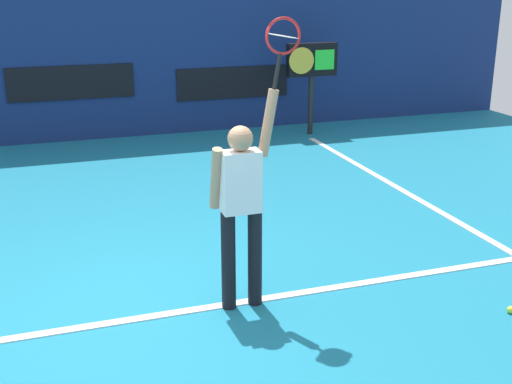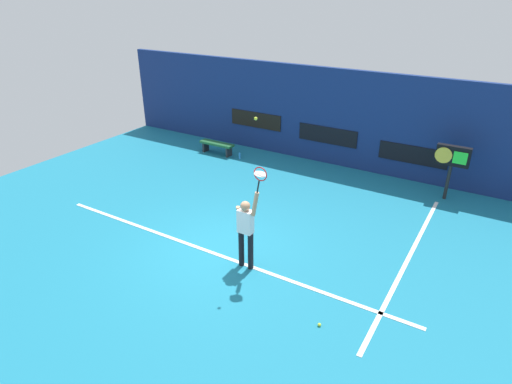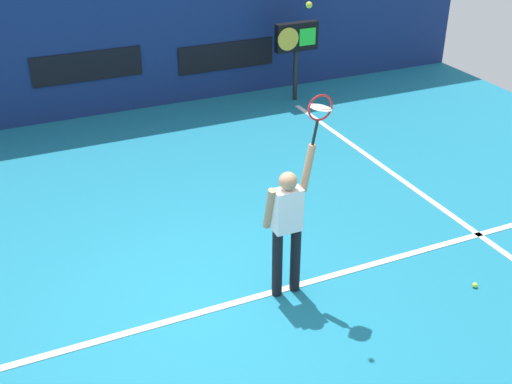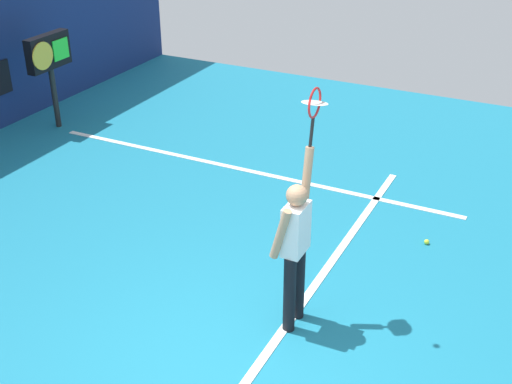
{
  "view_description": "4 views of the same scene",
  "coord_description": "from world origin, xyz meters",
  "px_view_note": "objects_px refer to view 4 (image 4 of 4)",
  "views": [
    {
      "loc": [
        -0.65,
        -5.48,
        2.92
      ],
      "look_at": [
        1.14,
        -0.16,
        1.06
      ],
      "focal_mm": 46.56,
      "sensor_mm": 36.0,
      "label": 1
    },
    {
      "loc": [
        5.48,
        -7.22,
        5.91
      ],
      "look_at": [
        0.77,
        0.55,
        1.54
      ],
      "focal_mm": 30.34,
      "sensor_mm": 36.0,
      "label": 2
    },
    {
      "loc": [
        -2.06,
        -6.08,
        5.01
      ],
      "look_at": [
        0.78,
        0.22,
        1.25
      ],
      "focal_mm": 45.21,
      "sensor_mm": 36.0,
      "label": 3
    },
    {
      "loc": [
        -4.47,
        -2.49,
        4.71
      ],
      "look_at": [
        0.98,
        0.21,
        1.51
      ],
      "focal_mm": 47.4,
      "sensor_mm": 36.0,
      "label": 4
    }
  ],
  "objects_px": {
    "spare_ball": "(427,242)",
    "scoreboard_clock": "(49,56)",
    "tennis_racket": "(314,106)",
    "tennis_player": "(295,244)"
  },
  "relations": [
    {
      "from": "tennis_player",
      "to": "tennis_racket",
      "type": "bearing_deg",
      "value": -0.66
    },
    {
      "from": "tennis_racket",
      "to": "spare_ball",
      "type": "relative_size",
      "value": 9.16
    },
    {
      "from": "tennis_racket",
      "to": "scoreboard_clock",
      "type": "height_order",
      "value": "tennis_racket"
    },
    {
      "from": "spare_ball",
      "to": "scoreboard_clock",
      "type": "bearing_deg",
      "value": 81.62
    },
    {
      "from": "scoreboard_clock",
      "to": "spare_ball",
      "type": "distance_m",
      "value": 7.24
    },
    {
      "from": "tennis_player",
      "to": "spare_ball",
      "type": "bearing_deg",
      "value": -22.34
    },
    {
      "from": "tennis_racket",
      "to": "scoreboard_clock",
      "type": "relative_size",
      "value": 0.37
    },
    {
      "from": "tennis_racket",
      "to": "scoreboard_clock",
      "type": "bearing_deg",
      "value": 64.53
    },
    {
      "from": "scoreboard_clock",
      "to": "spare_ball",
      "type": "relative_size",
      "value": 24.97
    },
    {
      "from": "tennis_player",
      "to": "tennis_racket",
      "type": "xyz_separation_m",
      "value": [
        0.37,
        -0.0,
        1.37
      ]
    }
  ]
}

